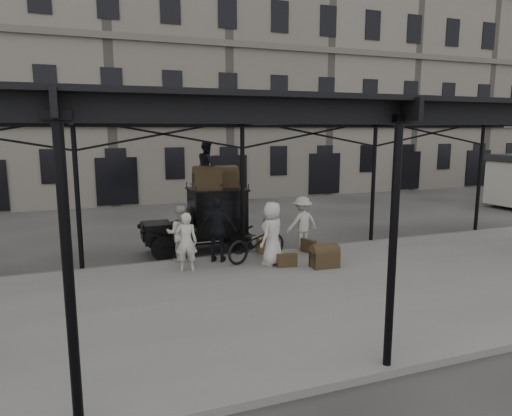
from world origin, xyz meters
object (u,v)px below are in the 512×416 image
Objects in this scene: taxi at (208,217)px; steamer_trunk_roof_near at (207,180)px; porter_left at (186,242)px; porter_official at (218,230)px; steamer_trunk_platform at (324,257)px; bicycle at (257,242)px.

steamer_trunk_roof_near is (-0.08, -0.25, 1.32)m from taxi.
taxi is 2.13× the size of porter_left.
porter_left is 1.85× the size of steamer_trunk_roof_near.
porter_official is 2.48× the size of steamer_trunk_platform.
porter_left is at bearing 55.27° from porter_official.
porter_official reaches higher than bicycle.
bicycle is at bearing -159.12° from porter_left.
steamer_trunk_platform is (2.69, -3.31, -2.08)m from steamer_trunk_roof_near.
bicycle is (2.26, 0.27, -0.27)m from porter_left.
taxi is at bearing -103.58° from porter_left.
taxi is 1.34m from steamer_trunk_roof_near.
steamer_trunk_roof_near is at bearing -65.80° from porter_official.
steamer_trunk_platform is at bearing -47.93° from steamer_trunk_roof_near.
porter_official is at bearing -138.44° from porter_left.
porter_official is 0.89× the size of bicycle.
taxi is at bearing -67.76° from porter_official.
porter_left reaches higher than bicycle.
porter_official is 2.14× the size of steamer_trunk_roof_near.
steamer_trunk_roof_near is (0.11, 1.64, 1.38)m from porter_official.
porter_left is at bearing -115.73° from steamer_trunk_roof_near.
steamer_trunk_platform is at bearing -148.98° from bicycle.
porter_left is 0.77× the size of bicycle.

